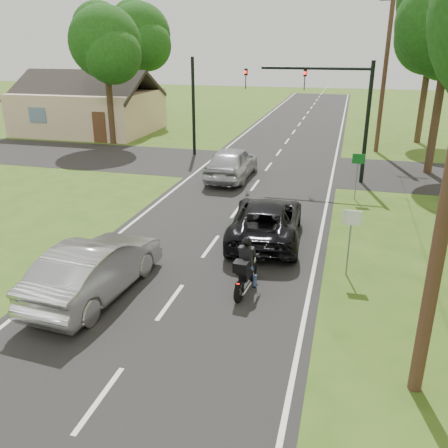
{
  "coord_description": "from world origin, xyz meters",
  "views": [
    {
      "loc": [
        4.41,
        -10.79,
        6.75
      ],
      "look_at": [
        0.75,
        3.0,
        1.3
      ],
      "focal_mm": 38.0,
      "sensor_mm": 36.0,
      "label": 1
    }
  ],
  "objects_px": {
    "silver_sedan": "(96,268)",
    "traffic_signal": "(331,99)",
    "dark_suv": "(266,220)",
    "sign_white": "(351,227)",
    "utility_pole_far": "(385,72)",
    "sign_green": "(358,165)",
    "motorcycle_rider": "(246,271)",
    "silver_suv": "(232,163)"
  },
  "relations": [
    {
      "from": "silver_sedan",
      "to": "traffic_signal",
      "type": "distance_m",
      "value": 15.5
    },
    {
      "from": "silver_sedan",
      "to": "traffic_signal",
      "type": "relative_size",
      "value": 0.77
    },
    {
      "from": "dark_suv",
      "to": "sign_white",
      "type": "bearing_deg",
      "value": 138.26
    },
    {
      "from": "utility_pole_far",
      "to": "sign_green",
      "type": "xyz_separation_m",
      "value": [
        -1.3,
        -11.02,
        -3.49
      ]
    },
    {
      "from": "motorcycle_rider",
      "to": "silver_suv",
      "type": "relative_size",
      "value": 0.39
    },
    {
      "from": "silver_suv",
      "to": "utility_pole_far",
      "type": "relative_size",
      "value": 0.5
    },
    {
      "from": "utility_pole_far",
      "to": "dark_suv",
      "type": "bearing_deg",
      "value": -104.77
    },
    {
      "from": "silver_sedan",
      "to": "sign_white",
      "type": "height_order",
      "value": "sign_white"
    },
    {
      "from": "motorcycle_rider",
      "to": "silver_sedan",
      "type": "xyz_separation_m",
      "value": [
        -4.06,
        -1.24,
        0.16
      ]
    },
    {
      "from": "dark_suv",
      "to": "silver_sedan",
      "type": "relative_size",
      "value": 1.07
    },
    {
      "from": "dark_suv",
      "to": "silver_suv",
      "type": "distance_m",
      "value": 8.4
    },
    {
      "from": "dark_suv",
      "to": "sign_white",
      "type": "height_order",
      "value": "sign_white"
    },
    {
      "from": "traffic_signal",
      "to": "utility_pole_far",
      "type": "distance_m",
      "value": 8.55
    },
    {
      "from": "sign_white",
      "to": "silver_sedan",
      "type": "bearing_deg",
      "value": -155.84
    },
    {
      "from": "silver_sedan",
      "to": "utility_pole_far",
      "type": "distance_m",
      "value": 24.02
    },
    {
      "from": "sign_white",
      "to": "sign_green",
      "type": "height_order",
      "value": "same"
    },
    {
      "from": "dark_suv",
      "to": "utility_pole_far",
      "type": "relative_size",
      "value": 0.53
    },
    {
      "from": "motorcycle_rider",
      "to": "sign_white",
      "type": "height_order",
      "value": "sign_white"
    },
    {
      "from": "dark_suv",
      "to": "traffic_signal",
      "type": "relative_size",
      "value": 0.83
    },
    {
      "from": "motorcycle_rider",
      "to": "sign_green",
      "type": "bearing_deg",
      "value": 77.87
    },
    {
      "from": "dark_suv",
      "to": "sign_green",
      "type": "xyz_separation_m",
      "value": [
        3.13,
        5.79,
        0.85
      ]
    },
    {
      "from": "motorcycle_rider",
      "to": "sign_white",
      "type": "relative_size",
      "value": 0.92
    },
    {
      "from": "motorcycle_rider",
      "to": "dark_suv",
      "type": "bearing_deg",
      "value": 96.59
    },
    {
      "from": "sign_white",
      "to": "motorcycle_rider",
      "type": "bearing_deg",
      "value": -146.81
    },
    {
      "from": "utility_pole_far",
      "to": "sign_white",
      "type": "distance_m",
      "value": 19.39
    },
    {
      "from": "dark_suv",
      "to": "sign_green",
      "type": "relative_size",
      "value": 2.48
    },
    {
      "from": "silver_suv",
      "to": "traffic_signal",
      "type": "bearing_deg",
      "value": -166.99
    },
    {
      "from": "traffic_signal",
      "to": "sign_green",
      "type": "relative_size",
      "value": 3.0
    },
    {
      "from": "dark_suv",
      "to": "silver_sedan",
      "type": "height_order",
      "value": "silver_sedan"
    },
    {
      "from": "silver_suv",
      "to": "sign_white",
      "type": "relative_size",
      "value": 2.37
    },
    {
      "from": "silver_suv",
      "to": "sign_white",
      "type": "xyz_separation_m",
      "value": [
        6.15,
        -9.96,
        0.73
      ]
    },
    {
      "from": "motorcycle_rider",
      "to": "dark_suv",
      "type": "xyz_separation_m",
      "value": [
        -0.12,
        4.05,
        0.08
      ]
    },
    {
      "from": "silver_suv",
      "to": "sign_white",
      "type": "bearing_deg",
      "value": 122.32
    },
    {
      "from": "dark_suv",
      "to": "sign_white",
      "type": "relative_size",
      "value": 2.48
    },
    {
      "from": "silver_suv",
      "to": "sign_green",
      "type": "xyz_separation_m",
      "value": [
        6.35,
        -1.96,
        0.73
      ]
    },
    {
      "from": "motorcycle_rider",
      "to": "sign_green",
      "type": "distance_m",
      "value": 10.33
    },
    {
      "from": "silver_sedan",
      "to": "sign_green",
      "type": "height_order",
      "value": "sign_green"
    },
    {
      "from": "dark_suv",
      "to": "sign_green",
      "type": "distance_m",
      "value": 6.64
    },
    {
      "from": "traffic_signal",
      "to": "utility_pole_far",
      "type": "bearing_deg",
      "value": 70.32
    },
    {
      "from": "dark_suv",
      "to": "silver_suv",
      "type": "bearing_deg",
      "value": -72.13
    },
    {
      "from": "motorcycle_rider",
      "to": "utility_pole_far",
      "type": "relative_size",
      "value": 0.2
    },
    {
      "from": "motorcycle_rider",
      "to": "traffic_signal",
      "type": "height_order",
      "value": "traffic_signal"
    }
  ]
}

